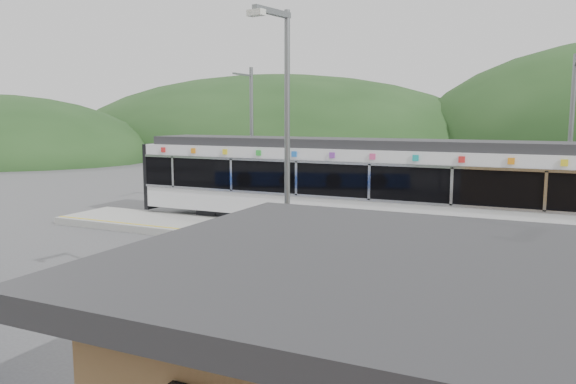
% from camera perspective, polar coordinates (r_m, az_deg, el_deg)
% --- Properties ---
extents(ground, '(120.00, 120.00, 0.00)m').
position_cam_1_polar(ground, '(17.52, 2.82, -7.76)').
color(ground, '#4C4C4F').
rests_on(ground, ground).
extents(hills, '(146.00, 149.00, 26.00)m').
position_cam_1_polar(hills, '(21.41, 24.13, -5.57)').
color(hills, '#1E3D19').
rests_on(hills, ground).
extents(platform, '(26.00, 3.20, 0.30)m').
position_cam_1_polar(platform, '(20.48, 6.39, -5.08)').
color(platform, '#9E9E99').
rests_on(platform, ground).
extents(yellow_line, '(26.00, 0.10, 0.01)m').
position_cam_1_polar(yellow_line, '(19.25, 5.12, -5.42)').
color(yellow_line, yellow).
rests_on(yellow_line, platform).
extents(train, '(20.44, 3.01, 3.74)m').
position_cam_1_polar(train, '(22.75, 8.20, 1.07)').
color(train, black).
rests_on(train, ground).
extents(catenary_mast_west, '(0.18, 1.80, 7.00)m').
position_cam_1_polar(catenary_mast_west, '(27.67, -3.75, 5.61)').
color(catenary_mast_west, slate).
rests_on(catenary_mast_west, ground).
extents(catenary_mast_east, '(0.18, 1.80, 7.00)m').
position_cam_1_polar(catenary_mast_east, '(24.19, 26.74, 4.49)').
color(catenary_mast_east, slate).
rests_on(catenary_mast_east, ground).
extents(lamp_post, '(0.38, 1.21, 6.90)m').
position_cam_1_polar(lamp_post, '(12.07, -0.36, 4.92)').
color(lamp_post, slate).
rests_on(lamp_post, ground).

